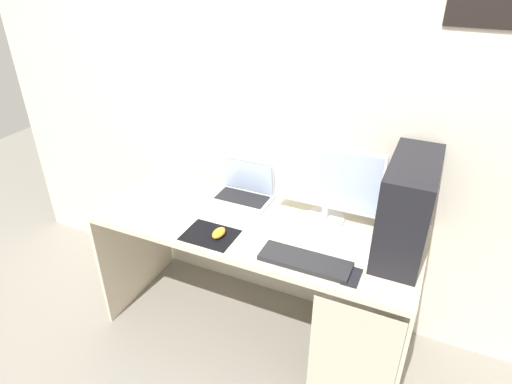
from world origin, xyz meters
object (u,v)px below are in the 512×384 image
Objects in this scene: pc_tower at (407,208)px; monitor at (327,183)px; laptop at (243,191)px; keyboard at (305,261)px; cell_phone at (352,277)px; mouse_left at (219,233)px.

pc_tower reaches higher than monitor.
laptop is (-0.48, 0.02, -0.17)m from monitor.
pc_tower is 1.18× the size of keyboard.
cell_phone is (0.73, -0.42, -0.04)m from laptop.
pc_tower reaches higher than keyboard.
monitor is 4.24× the size of cell_phone.
monitor is at bearing 94.03° from keyboard.
cell_phone is (-0.15, -0.30, -0.23)m from pc_tower.
cell_phone is at bearing -2.48° from mouse_left.
pc_tower reaches higher than mouse_left.
monitor is 0.44m from keyboard.
mouse_left is at bearing 177.52° from cell_phone.
monitor is (-0.40, 0.10, -0.01)m from pc_tower.
monitor is at bearing 40.28° from mouse_left.
laptop reaches higher than keyboard.
monitor is at bearing 166.53° from pc_tower.
cell_phone is at bearing -117.43° from pc_tower.
pc_tower is 0.41m from cell_phone.
pc_tower is at bearing -7.66° from laptop.
mouse_left is (0.05, -0.39, -0.02)m from laptop.
pc_tower is 0.91m from laptop.
laptop is at bearing 97.84° from mouse_left.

